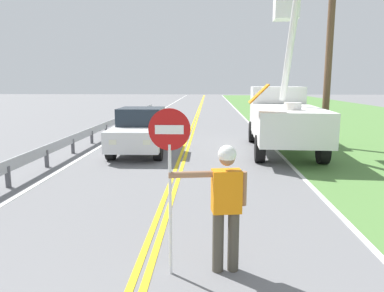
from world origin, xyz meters
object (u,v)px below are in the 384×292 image
(utility_bucket_truck, at_px, (282,114))
(utility_pole_near, at_px, (330,40))
(stop_sign_paddle, at_px, (170,155))
(flagger_worker, at_px, (226,201))
(oncoming_sedan_nearest, at_px, (141,131))

(utility_bucket_truck, height_order, utility_pole_near, utility_pole_near)
(stop_sign_paddle, relative_size, utility_pole_near, 0.28)
(flagger_worker, distance_m, utility_bucket_truck, 10.15)
(flagger_worker, relative_size, utility_pole_near, 0.22)
(utility_bucket_truck, height_order, oncoming_sedan_nearest, utility_bucket_truck)
(utility_bucket_truck, xyz_separation_m, utility_pole_near, (1.95, 0.84, 2.91))
(utility_pole_near, bearing_deg, stop_sign_paddle, -116.51)
(flagger_worker, distance_m, utility_pole_near, 12.05)
(stop_sign_paddle, distance_m, utility_pole_near, 12.30)
(utility_bucket_truck, bearing_deg, stop_sign_paddle, -109.03)
(oncoming_sedan_nearest, bearing_deg, utility_pole_near, 14.05)
(stop_sign_paddle, xyz_separation_m, utility_bucket_truck, (3.42, 9.91, -0.28))
(stop_sign_paddle, relative_size, utility_bucket_truck, 0.34)
(stop_sign_paddle, distance_m, utility_bucket_truck, 10.49)
(stop_sign_paddle, xyz_separation_m, oncoming_sedan_nearest, (-2.04, 8.90, -0.88))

